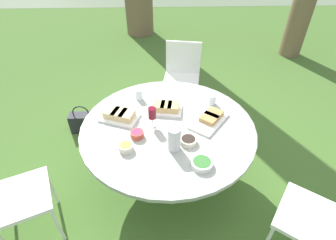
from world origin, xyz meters
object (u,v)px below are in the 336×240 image
at_px(chair_near_right, 5,195).
at_px(wine_glass, 152,114).
at_px(chair_far_back, 327,218).
at_px(chair_near_left, 182,73).
at_px(dining_table, 168,134).
at_px(water_pitcher, 174,139).
at_px(handbag, 83,122).

xyz_separation_m(chair_near_right, wine_glass, (1.07, 0.53, 0.31)).
distance_m(chair_far_back, wine_glass, 1.45).
height_order(chair_near_left, chair_far_back, same).
height_order(dining_table, chair_near_right, chair_near_right).
relative_size(chair_near_left, chair_far_back, 1.00).
distance_m(dining_table, chair_near_right, 1.32).
bearing_deg(chair_near_right, water_pitcher, 11.49).
bearing_deg(handbag, chair_near_right, -98.51).
bearing_deg(water_pitcher, chair_near_left, 83.22).
distance_m(chair_far_back, handbag, 2.61).
height_order(dining_table, handbag, dining_table).
xyz_separation_m(chair_near_left, handbag, (-1.23, -0.47, -0.40)).
bearing_deg(chair_near_left, water_pitcher, -96.78).
height_order(dining_table, water_pitcher, water_pitcher).
bearing_deg(wine_glass, dining_table, -0.03).
height_order(chair_near_right, water_pitcher, water_pitcher).
bearing_deg(chair_far_back, chair_near_right, 173.44).
xyz_separation_m(dining_table, chair_near_right, (-1.20, -0.53, -0.09)).
relative_size(water_pitcher, handbag, 0.54).
xyz_separation_m(dining_table, chair_far_back, (1.04, -0.79, -0.09)).
distance_m(chair_near_left, chair_near_right, 2.28).
bearing_deg(handbag, chair_far_back, -37.46).
height_order(chair_near_left, chair_near_right, same).
height_order(chair_far_back, wine_glass, wine_glass).
relative_size(chair_near_left, handbag, 2.42).
relative_size(chair_near_right, wine_glass, 4.81).
bearing_deg(chair_near_left, handbag, -158.99).
bearing_deg(chair_near_right, wine_glass, 26.17).
distance_m(water_pitcher, handbag, 1.64).
xyz_separation_m(dining_table, water_pitcher, (0.04, -0.28, 0.19)).
height_order(chair_far_back, water_pitcher, water_pitcher).
bearing_deg(dining_table, chair_far_back, -37.01).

